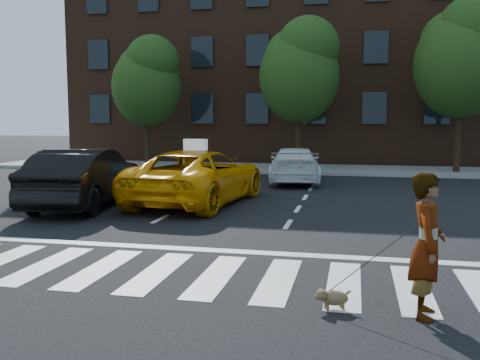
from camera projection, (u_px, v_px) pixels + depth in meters
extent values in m
plane|color=black|center=(157.00, 273.00, 8.72)|extent=(120.00, 120.00, 0.00)
cube|color=silver|center=(157.00, 272.00, 8.72)|extent=(13.00, 2.40, 0.01)
cube|color=silver|center=(187.00, 249.00, 10.27)|extent=(12.00, 0.30, 0.01)
cube|color=slate|center=(289.00, 169.00, 25.70)|extent=(30.00, 4.00, 0.15)
cube|color=#472819|center=(305.00, 60.00, 32.29)|extent=(26.00, 10.00, 12.00)
cylinder|color=black|center=(147.00, 136.00, 26.50)|extent=(0.28, 0.28, 3.25)
ellipsoid|color=#1B380F|center=(146.00, 87.00, 26.22)|extent=(3.38, 3.38, 3.89)
sphere|color=#1B380F|center=(152.00, 62.00, 25.81)|extent=(2.60, 2.60, 2.60)
sphere|color=#1B380F|center=(141.00, 70.00, 26.44)|extent=(2.34, 2.34, 2.34)
cylinder|color=black|center=(298.00, 134.00, 24.91)|extent=(0.28, 0.28, 3.55)
ellipsoid|color=#1B380F|center=(299.00, 77.00, 24.61)|extent=(3.69, 3.69, 4.25)
sphere|color=#1B380F|center=(308.00, 47.00, 24.18)|extent=(2.84, 2.84, 2.84)
sphere|color=#1B380F|center=(292.00, 57.00, 24.81)|extent=(2.56, 2.56, 2.56)
cylinder|color=black|center=(458.00, 131.00, 23.42)|extent=(0.28, 0.28, 3.85)
ellipsoid|color=#1B380F|center=(461.00, 65.00, 23.09)|extent=(4.00, 4.00, 4.60)
sphere|color=#1B380F|center=(474.00, 31.00, 22.65)|extent=(3.08, 3.08, 3.08)
sphere|color=#1B380F|center=(452.00, 43.00, 23.29)|extent=(2.77, 2.77, 2.77)
imported|color=orange|center=(198.00, 177.00, 15.72)|extent=(3.26, 5.96, 1.58)
imported|color=black|center=(85.00, 178.00, 15.08)|extent=(2.29, 5.20, 1.66)
imported|color=silver|center=(295.00, 165.00, 20.79)|extent=(2.43, 4.88, 1.36)
imported|color=#999999|center=(427.00, 246.00, 6.70)|extent=(0.51, 0.71, 1.84)
ellipsoid|color=olive|center=(334.00, 298.00, 7.02)|extent=(0.41, 0.31, 0.20)
sphere|color=olive|center=(322.00, 295.00, 6.99)|extent=(0.20, 0.20, 0.15)
sphere|color=olive|center=(317.00, 297.00, 6.98)|extent=(0.09, 0.09, 0.07)
cylinder|color=olive|center=(347.00, 293.00, 7.05)|extent=(0.11, 0.07, 0.09)
sphere|color=olive|center=(321.00, 290.00, 7.03)|extent=(0.07, 0.07, 0.05)
sphere|color=olive|center=(323.00, 293.00, 6.93)|extent=(0.07, 0.07, 0.05)
cylinder|color=olive|center=(328.00, 308.00, 6.97)|extent=(0.05, 0.05, 0.10)
cylinder|color=olive|center=(325.00, 305.00, 7.06)|extent=(0.05, 0.05, 0.10)
cylinder|color=olive|center=(343.00, 307.00, 7.01)|extent=(0.05, 0.05, 0.10)
cylinder|color=olive|center=(341.00, 304.00, 7.10)|extent=(0.05, 0.05, 0.10)
cube|color=white|center=(195.00, 145.00, 15.41)|extent=(0.68, 0.35, 0.32)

